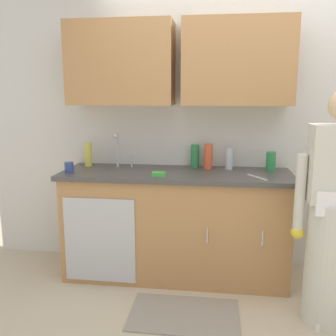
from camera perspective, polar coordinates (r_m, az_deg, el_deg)
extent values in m
plane|color=beige|center=(2.90, 11.26, -22.35)|extent=(9.00, 9.00, 0.00)
cube|color=silver|center=(3.48, 11.00, 7.01)|extent=(4.80, 0.10, 2.70)
cube|color=#B27F4C|center=(3.36, -7.21, 15.52)|extent=(0.91, 0.34, 0.70)
cube|color=#B27F4C|center=(3.26, 10.57, 15.56)|extent=(0.91, 0.34, 0.70)
cube|color=#B27F4C|center=(3.33, 1.18, -8.84)|extent=(1.90, 0.60, 0.90)
cube|color=#B7BABF|center=(3.19, -10.43, -10.85)|extent=(0.60, 0.01, 0.72)
cylinder|color=silver|center=(3.01, 6.02, -10.23)|extent=(0.01, 0.01, 0.12)
cylinder|color=silver|center=(3.03, 14.26, -10.36)|extent=(0.01, 0.01, 0.12)
cube|color=#474442|center=(3.20, 1.22, -0.91)|extent=(1.96, 0.66, 0.04)
cube|color=#B7BABF|center=(3.30, -7.66, -0.75)|extent=(0.50, 0.36, 0.03)
cylinder|color=#B7BABF|center=(3.42, -7.74, 2.65)|extent=(0.02, 0.02, 0.30)
sphere|color=#B7BABF|center=(3.34, -8.07, 4.87)|extent=(0.04, 0.04, 0.04)
cylinder|color=#B7BABF|center=(3.40, -5.58, 0.96)|extent=(0.02, 0.02, 0.10)
cube|color=white|center=(3.06, 23.04, -20.43)|extent=(0.20, 0.26, 0.06)
cylinder|color=beige|center=(2.89, 23.57, -13.24)|extent=(0.34, 0.34, 0.88)
cylinder|color=beige|center=(2.70, 19.54, -3.76)|extent=(0.07, 0.07, 0.55)
sphere|color=yellow|center=(2.78, 19.17, -9.26)|extent=(0.09, 0.09, 0.09)
cube|color=gray|center=(2.93, 2.49, -21.50)|extent=(0.80, 0.50, 0.01)
cylinder|color=#D8D14C|center=(3.51, -12.10, 2.04)|extent=(0.07, 0.07, 0.22)
cylinder|color=silver|center=(3.33, 9.35, 1.42)|extent=(0.07, 0.07, 0.19)
cylinder|color=#2D8C4C|center=(3.39, 4.15, 1.84)|extent=(0.08, 0.08, 0.20)
cylinder|color=#E05933|center=(3.32, 6.18, 1.77)|extent=(0.08, 0.08, 0.22)
cylinder|color=#2D8C4C|center=(3.35, 15.45, 1.00)|extent=(0.08, 0.08, 0.16)
cylinder|color=#33478C|center=(3.26, -14.88, 0.09)|extent=(0.08, 0.08, 0.09)
cube|color=silver|center=(3.05, 13.46, -1.38)|extent=(0.15, 0.22, 0.01)
cube|color=#4CBF4C|center=(3.03, -1.41, -0.92)|extent=(0.11, 0.07, 0.03)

